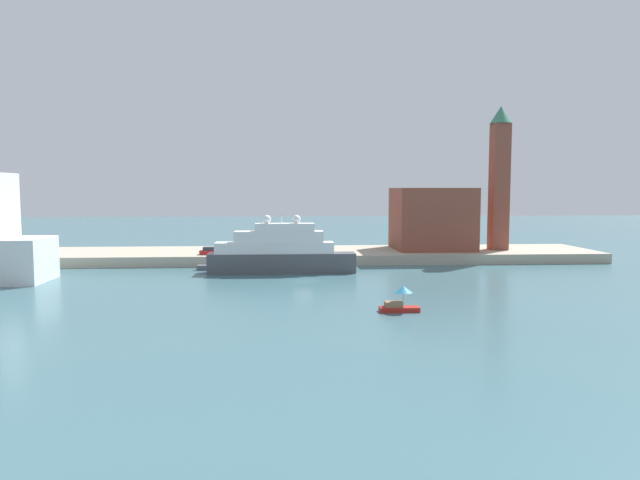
# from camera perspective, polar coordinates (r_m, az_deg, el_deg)

# --- Properties ---
(ground) EXTENTS (400.00, 400.00, 0.00)m
(ground) POSITION_cam_1_polar(r_m,az_deg,el_deg) (84.17, -1.63, -4.00)
(ground) COLOR #3D6670
(quay_dock) EXTENTS (110.00, 18.79, 1.76)m
(quay_dock) POSITION_cam_1_polar(r_m,az_deg,el_deg) (109.21, -2.12, -1.47)
(quay_dock) COLOR #ADA38E
(quay_dock) RESTS_ON ground
(large_yacht) EXTENTS (23.05, 3.72, 10.54)m
(large_yacht) POSITION_cam_1_polar(r_m,az_deg,el_deg) (92.28, -3.91, -1.24)
(large_yacht) COLOR #4C4C51
(large_yacht) RESTS_ON ground
(small_motorboat) EXTENTS (4.25, 1.99, 2.77)m
(small_motorboat) POSITION_cam_1_polar(r_m,az_deg,el_deg) (63.78, 7.75, -5.89)
(small_motorboat) COLOR #B22319
(small_motorboat) RESTS_ON ground
(work_barge) EXTENTS (4.23, 1.41, 0.79)m
(work_barge) POSITION_cam_1_polar(r_m,az_deg,el_deg) (97.29, -10.60, -2.63)
(work_barge) COLOR #595966
(work_barge) RESTS_ON ground
(harbor_building) EXTENTS (14.16, 13.17, 11.57)m
(harbor_building) POSITION_cam_1_polar(r_m,az_deg,el_deg) (112.90, 10.81, 2.05)
(harbor_building) COLOR brown
(harbor_building) RESTS_ON quay_dock
(bell_tower) EXTENTS (4.01, 4.01, 26.64)m
(bell_tower) POSITION_cam_1_polar(r_m,az_deg,el_deg) (114.90, 17.02, 6.17)
(bell_tower) COLOR brown
(bell_tower) RESTS_ON quay_dock
(parked_car) EXTENTS (3.91, 1.63, 1.33)m
(parked_car) POSITION_cam_1_polar(r_m,az_deg,el_deg) (103.88, -10.55, -1.08)
(parked_car) COLOR #B21E1E
(parked_car) RESTS_ON quay_dock
(person_figure) EXTENTS (0.36, 0.36, 1.57)m
(person_figure) POSITION_cam_1_polar(r_m,az_deg,el_deg) (106.53, -7.67, -0.81)
(person_figure) COLOR #4C4C4C
(person_figure) RESTS_ON quay_dock
(mooring_bollard) EXTENTS (0.52, 0.52, 0.76)m
(mooring_bollard) POSITION_cam_1_polar(r_m,az_deg,el_deg) (101.31, -0.94, -1.26)
(mooring_bollard) COLOR black
(mooring_bollard) RESTS_ON quay_dock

